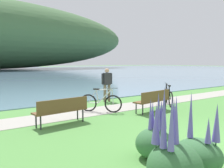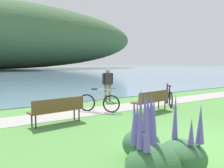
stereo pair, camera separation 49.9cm
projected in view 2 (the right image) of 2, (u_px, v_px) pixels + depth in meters
name	position (u px, v px, depth m)	size (l,w,h in m)	color
shoreline_path	(108.00, 109.00, 10.29)	(60.00, 1.50, 0.01)	#A39E93
park_bench_near_camera	(152.00, 100.00, 9.63)	(1.85, 0.71, 0.88)	brown
park_bench_further_along	(57.00, 109.00, 7.79)	(1.84, 0.64, 0.88)	brown
bicycle_leaning_near_bench	(169.00, 97.00, 11.12)	(1.09, 1.46, 1.01)	black
bicycle_beside_path	(99.00, 102.00, 9.68)	(1.22, 1.37, 1.01)	black
person_at_shoreline	(108.00, 83.00, 12.16)	(0.61, 0.26, 1.71)	#72604C
echium_bush_closest_to_camera	(142.00, 140.00, 5.02)	(0.79, 0.79, 1.46)	#386B3D
echium_bush_mid_cluster	(152.00, 166.00, 3.63)	(0.87, 0.87, 1.69)	#386B3D
echium_bush_far_cluster	(182.00, 155.00, 4.31)	(0.90, 0.90, 1.51)	#386B3D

